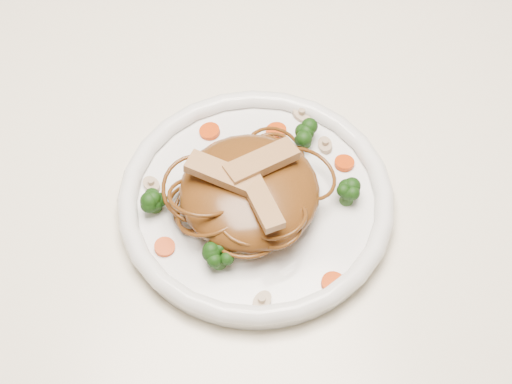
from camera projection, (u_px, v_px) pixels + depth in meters
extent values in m
plane|color=#54331D|center=(245.00, 383.00, 1.45)|extent=(4.00, 4.00, 0.00)
cube|color=#EFE5CB|center=(237.00, 153.00, 0.84)|extent=(1.20, 0.80, 0.04)
cylinder|color=brown|center=(470.00, 68.00, 1.42)|extent=(0.06, 0.06, 0.71)
cylinder|color=white|center=(256.00, 204.00, 0.77)|extent=(0.30, 0.30, 0.02)
ellipsoid|color=#603012|center=(249.00, 191.00, 0.74)|extent=(0.18, 0.18, 0.04)
cube|color=tan|center=(261.00, 162.00, 0.73)|extent=(0.08, 0.04, 0.01)
cube|color=tan|center=(222.00, 173.00, 0.72)|extent=(0.07, 0.06, 0.01)
cube|color=tan|center=(263.00, 203.00, 0.70)|extent=(0.03, 0.06, 0.01)
cylinder|color=#B23806|center=(276.00, 131.00, 0.81)|extent=(0.03, 0.03, 0.00)
cylinder|color=#B23806|center=(165.00, 247.00, 0.73)|extent=(0.03, 0.03, 0.00)
cylinder|color=#B23806|center=(344.00, 163.00, 0.79)|extent=(0.02, 0.02, 0.00)
cylinder|color=#B23806|center=(210.00, 131.00, 0.81)|extent=(0.02, 0.02, 0.00)
cylinder|color=#B23806|center=(333.00, 283.00, 0.71)|extent=(0.02, 0.02, 0.00)
cylinder|color=#C6B294|center=(262.00, 301.00, 0.70)|extent=(0.03, 0.03, 0.01)
cylinder|color=#C6B294|center=(325.00, 145.00, 0.80)|extent=(0.02, 0.02, 0.01)
cylinder|color=#C6B294|center=(152.00, 185.00, 0.77)|extent=(0.03, 0.03, 0.01)
cylinder|color=#C6B294|center=(302.00, 115.00, 0.82)|extent=(0.03, 0.03, 0.01)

